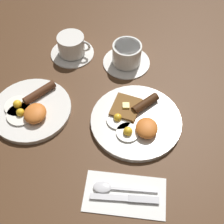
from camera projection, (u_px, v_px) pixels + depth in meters
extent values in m
plane|color=#4C301C|center=(137.00, 123.00, 0.92)|extent=(3.00, 3.00, 0.00)
cylinder|color=silver|center=(137.00, 121.00, 0.91)|extent=(0.26, 0.26, 0.01)
cylinder|color=white|center=(129.00, 133.00, 0.87)|extent=(0.07, 0.07, 0.01)
sphere|color=yellow|center=(129.00, 131.00, 0.87)|extent=(0.03, 0.03, 0.03)
cylinder|color=white|center=(120.00, 120.00, 0.90)|extent=(0.07, 0.07, 0.01)
sphere|color=yellow|center=(119.00, 118.00, 0.89)|extent=(0.02, 0.02, 0.02)
ellipsoid|color=orange|center=(148.00, 128.00, 0.87)|extent=(0.07, 0.06, 0.03)
cylinder|color=#3B200E|center=(146.00, 104.00, 0.92)|extent=(0.08, 0.08, 0.03)
cube|color=brown|center=(127.00, 108.00, 0.92)|extent=(0.10, 0.09, 0.01)
cube|color=#F4E072|center=(127.00, 106.00, 0.91)|extent=(0.02, 0.02, 0.01)
cylinder|color=silver|center=(33.00, 109.00, 0.94)|extent=(0.24, 0.24, 0.01)
cylinder|color=white|center=(22.00, 114.00, 0.91)|extent=(0.08, 0.08, 0.01)
sphere|color=yellow|center=(21.00, 113.00, 0.90)|extent=(0.02, 0.02, 0.02)
cylinder|color=white|center=(19.00, 105.00, 0.93)|extent=(0.08, 0.08, 0.01)
sphere|color=yellow|center=(19.00, 104.00, 0.92)|extent=(0.03, 0.03, 0.03)
ellipsoid|color=orange|center=(36.00, 113.00, 0.90)|extent=(0.07, 0.06, 0.03)
cylinder|color=#482614|center=(40.00, 93.00, 0.95)|extent=(0.10, 0.09, 0.02)
cylinder|color=silver|center=(127.00, 62.00, 1.06)|extent=(0.16, 0.16, 0.01)
cylinder|color=silver|center=(128.00, 54.00, 1.03)|extent=(0.10, 0.10, 0.07)
cylinder|color=#56331E|center=(128.00, 46.00, 1.00)|extent=(0.08, 0.08, 0.00)
torus|color=silver|center=(124.00, 43.00, 1.05)|extent=(0.05, 0.03, 0.05)
cylinder|color=silver|center=(73.00, 53.00, 1.09)|extent=(0.15, 0.15, 0.01)
cylinder|color=silver|center=(72.00, 45.00, 1.06)|extent=(0.09, 0.09, 0.06)
cylinder|color=#56331E|center=(71.00, 38.00, 1.03)|extent=(0.08, 0.08, 0.00)
torus|color=silver|center=(85.00, 46.00, 1.05)|extent=(0.01, 0.04, 0.04)
cube|color=white|center=(126.00, 195.00, 0.78)|extent=(0.11, 0.21, 0.01)
cube|color=silver|center=(110.00, 197.00, 0.77)|extent=(0.02, 0.10, 0.00)
cube|color=#9E9EA3|center=(145.00, 200.00, 0.77)|extent=(0.02, 0.08, 0.01)
ellipsoid|color=silver|center=(103.00, 187.00, 0.79)|extent=(0.03, 0.05, 0.01)
cube|color=silver|center=(136.00, 190.00, 0.78)|extent=(0.01, 0.12, 0.00)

